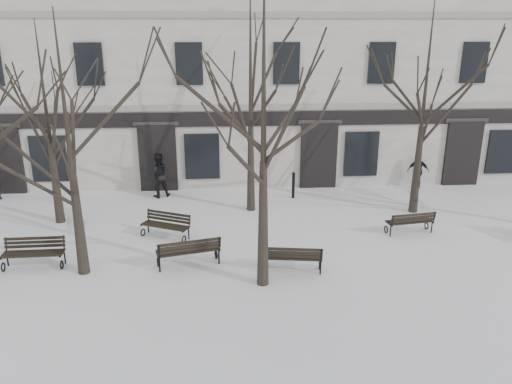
{
  "coord_description": "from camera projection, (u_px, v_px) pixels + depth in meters",
  "views": [
    {
      "loc": [
        -0.59,
        -13.15,
        6.81
      ],
      "look_at": [
        0.43,
        3.0,
        1.46
      ],
      "focal_mm": 35.0,
      "sensor_mm": 36.0,
      "label": 1
    }
  ],
  "objects": [
    {
      "name": "ground",
      "position": [
        248.0,
        271.0,
        14.64
      ],
      "size": [
        100.0,
        100.0,
        0.0
      ],
      "primitive_type": "plane",
      "color": "white",
      "rests_on": "ground"
    },
    {
      "name": "building",
      "position": [
        235.0,
        54.0,
        25.19
      ],
      "size": [
        40.4,
        10.2,
        11.4
      ],
      "color": "silver",
      "rests_on": "ground"
    },
    {
      "name": "tree_1",
      "position": [
        66.0,
        117.0,
        13.14
      ],
      "size": [
        5.12,
        5.12,
        7.31
      ],
      "color": "black",
      "rests_on": "ground"
    },
    {
      "name": "tree_2",
      "position": [
        264.0,
        95.0,
        12.3
      ],
      "size": [
        5.86,
        5.86,
        8.36
      ],
      "color": "black",
      "rests_on": "ground"
    },
    {
      "name": "tree_4",
      "position": [
        45.0,
        101.0,
        16.98
      ],
      "size": [
        4.97,
        4.97,
        7.1
      ],
      "color": "black",
      "rests_on": "ground"
    },
    {
      "name": "tree_5",
      "position": [
        251.0,
        74.0,
        17.96
      ],
      "size": [
        5.83,
        5.83,
        8.32
      ],
      "color": "black",
      "rests_on": "ground"
    },
    {
      "name": "tree_6",
      "position": [
        426.0,
        81.0,
        17.84
      ],
      "size": [
        5.57,
        5.57,
        7.96
      ],
      "color": "black",
      "rests_on": "ground"
    },
    {
      "name": "bench_0",
      "position": [
        34.0,
        252.0,
        14.79
      ],
      "size": [
        1.78,
        0.69,
        0.89
      ],
      "rotation": [
        0.0,
        0.0,
        0.03
      ],
      "color": "black",
      "rests_on": "ground"
    },
    {
      "name": "bench_1",
      "position": [
        189.0,
        251.0,
        14.79
      ],
      "size": [
        1.97,
        1.11,
        0.94
      ],
      "rotation": [
        0.0,
        0.0,
        3.39
      ],
      "color": "black",
      "rests_on": "ground"
    },
    {
      "name": "bench_2",
      "position": [
        292.0,
        257.0,
        14.47
      ],
      "size": [
        1.8,
        0.86,
        0.87
      ],
      "rotation": [
        0.0,
        0.0,
        3.0
      ],
      "color": "black",
      "rests_on": "ground"
    },
    {
      "name": "bench_3",
      "position": [
        166.0,
        224.0,
        16.9
      ],
      "size": [
        1.76,
        1.25,
        0.85
      ],
      "rotation": [
        0.0,
        0.0,
        -0.43
      ],
      "color": "black",
      "rests_on": "ground"
    },
    {
      "name": "bench_4",
      "position": [
        410.0,
        221.0,
        17.19
      ],
      "size": [
        1.7,
        0.83,
        0.82
      ],
      "rotation": [
        0.0,
        0.0,
        3.29
      ],
      "color": "black",
      "rests_on": "ground"
    },
    {
      "name": "bollard_a",
      "position": [
        158.0,
        184.0,
        20.71
      ],
      "size": [
        0.15,
        0.15,
        1.19
      ],
      "color": "black",
      "rests_on": "ground"
    },
    {
      "name": "bollard_b",
      "position": [
        293.0,
        184.0,
        20.76
      ],
      "size": [
        0.14,
        0.14,
        1.12
      ],
      "color": "black",
      "rests_on": "ground"
    },
    {
      "name": "pedestrian_b",
      "position": [
        160.0,
        196.0,
        21.17
      ],
      "size": [
        1.04,
        0.88,
        1.87
      ],
      "primitive_type": "imported",
      "rotation": [
        0.0,
        0.0,
        3.36
      ],
      "color": "black",
      "rests_on": "ground"
    },
    {
      "name": "pedestrian_c",
      "position": [
        416.0,
        188.0,
        22.25
      ],
      "size": [
        0.99,
        0.61,
        1.57
      ],
      "primitive_type": "imported",
      "rotation": [
        0.0,
        0.0,
        2.88
      ],
      "color": "black",
      "rests_on": "ground"
    }
  ]
}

